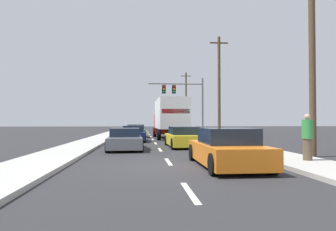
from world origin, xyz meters
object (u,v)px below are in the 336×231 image
(car_gray, at_px, (125,140))
(car_orange, at_px, (227,149))
(car_yellow, at_px, (184,138))
(traffic_signal_mast, at_px, (180,94))
(box_truck, at_px, (170,117))
(utility_pole_near, at_px, (312,46))
(pedestrian_near_corner, at_px, (307,137))
(utility_pole_mid, at_px, (219,86))
(car_navy, at_px, (133,134))
(utility_pole_far, at_px, (186,101))
(car_green, at_px, (136,131))

(car_gray, relative_size, car_orange, 1.01)
(car_yellow, bearing_deg, car_orange, -87.57)
(car_orange, relative_size, traffic_signal_mast, 0.67)
(car_yellow, bearing_deg, traffic_signal_mast, 83.05)
(box_truck, distance_m, car_orange, 17.30)
(car_orange, relative_size, utility_pole_near, 0.48)
(box_truck, relative_size, pedestrian_near_corner, 5.05)
(car_gray, xyz_separation_m, box_truck, (3.53, 10.46, 1.47))
(utility_pole_mid, bearing_deg, box_truck, -165.04)
(car_orange, bearing_deg, utility_pole_mid, 75.80)
(car_navy, distance_m, car_yellow, 6.67)
(car_yellow, distance_m, utility_pole_near, 8.55)
(car_gray, height_order, car_orange, car_orange)
(traffic_signal_mast, xyz_separation_m, utility_pole_far, (3.21, 16.66, 0.39))
(box_truck, relative_size, traffic_signal_mast, 1.26)
(utility_pole_near, bearing_deg, box_truck, 108.00)
(box_truck, relative_size, utility_pole_near, 0.90)
(car_yellow, bearing_deg, box_truck, 89.52)
(car_green, distance_m, car_yellow, 12.53)
(traffic_signal_mast, xyz_separation_m, utility_pole_mid, (3.00, -6.11, 0.26))
(car_green, bearing_deg, car_gray, -91.56)
(pedestrian_near_corner, bearing_deg, traffic_signal_mast, 93.25)
(utility_pole_near, bearing_deg, utility_pole_mid, 89.50)
(utility_pole_mid, bearing_deg, traffic_signal_mast, 116.14)
(box_truck, bearing_deg, utility_pole_far, 77.89)
(car_green, bearing_deg, utility_pole_near, -65.72)
(car_yellow, distance_m, utility_pole_mid, 12.56)
(box_truck, bearing_deg, traffic_signal_mast, 75.24)
(car_navy, bearing_deg, car_yellow, -61.52)
(car_green, bearing_deg, car_navy, -90.80)
(traffic_signal_mast, relative_size, utility_pole_far, 0.66)
(car_gray, distance_m, car_yellow, 3.66)
(car_yellow, relative_size, pedestrian_near_corner, 2.55)
(traffic_signal_mast, relative_size, pedestrian_near_corner, 3.99)
(car_green, height_order, utility_pole_near, utility_pole_near)
(car_navy, distance_m, box_truck, 4.93)
(car_green, relative_size, utility_pole_near, 0.43)
(car_orange, bearing_deg, car_yellow, 92.43)
(traffic_signal_mast, distance_m, pedestrian_near_corner, 24.71)
(car_orange, bearing_deg, car_green, 99.67)
(box_truck, height_order, pedestrian_near_corner, box_truck)
(box_truck, xyz_separation_m, utility_pole_far, (5.17, 24.10, 3.19))
(car_green, bearing_deg, pedestrian_near_corner, -71.80)
(car_yellow, height_order, utility_pole_far, utility_pole_far)
(box_truck, bearing_deg, car_orange, -89.13)
(car_green, distance_m, traffic_signal_mast, 8.06)
(car_navy, relative_size, car_yellow, 1.05)
(utility_pole_far, distance_m, pedestrian_near_corner, 41.29)
(car_green, height_order, car_navy, car_green)
(car_gray, bearing_deg, car_navy, 87.77)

